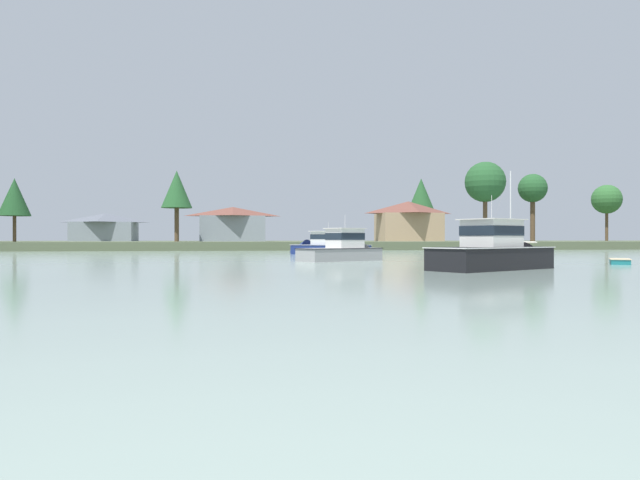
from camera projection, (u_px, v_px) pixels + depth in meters
The scene contains 15 objects.
far_shore_bank at pixel (290, 245), 105.89m from camera, with size 219.77×43.11×1.28m, color #4C563D.
cruiser_black at pixel (500, 258), 33.73m from camera, with size 9.65×7.04×5.33m.
sailboat_red at pixel (516, 252), 64.61m from camera, with size 6.83×6.13×9.99m.
cruiser_grey at pixel (348, 253), 46.70m from camera, with size 8.27×6.21×4.58m.
cruiser_navy at pixel (322, 249), 64.36m from camera, with size 9.60×8.63×4.82m.
dinghy_teal at pixel (620, 262), 40.25m from camera, with size 2.58×3.02×0.53m.
shore_tree_inland_b at pixel (607, 200), 116.59m from camera, with size 5.89×5.89×11.44m.
shore_tree_far_left at pixel (421, 197), 110.74m from camera, with size 5.58×5.58×12.12m.
shore_tree_inland_a at pixel (485, 182), 94.59m from camera, with size 6.67×6.67×13.18m.
shore_tree_right_mid at pixel (533, 189), 102.37m from camera, with size 5.08×5.08×12.05m.
shore_tree_left at pixel (177, 190), 94.25m from camera, with size 5.03×5.03×11.70m.
shore_tree_inland_c at pixel (14, 197), 88.13m from camera, with size 4.75×4.75×9.79m.
cottage_near_water at pixel (105, 227), 109.28m from camera, with size 12.14×8.65×5.28m.
cottage_hillside at pixel (233, 224), 103.07m from camera, with size 12.30×6.94×6.18m.
cottage_eastern at pixel (408, 221), 106.46m from camera, with size 11.89×9.07×7.40m.
Camera 1 is at (-9.52, -6.20, 1.81)m, focal length 32.19 mm.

